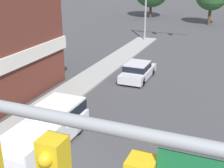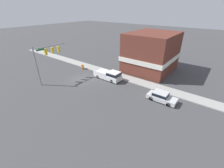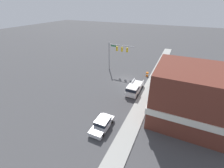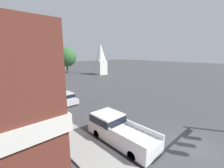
% 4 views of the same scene
% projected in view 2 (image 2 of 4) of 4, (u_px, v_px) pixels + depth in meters
% --- Properties ---
extents(ground_plane, '(200.00, 200.00, 0.00)m').
position_uv_depth(ground_plane, '(81.00, 79.00, 29.24)').
color(ground_plane, '#424244').
extents(sidewalk_curb, '(2.40, 60.00, 0.14)m').
position_uv_depth(sidewalk_curb, '(101.00, 70.00, 33.23)').
color(sidewalk_curb, '#9E9E99').
rests_on(sidewalk_curb, ground).
extents(near_signal_assembly, '(6.47, 0.49, 6.95)m').
position_uv_depth(near_signal_assembly, '(47.00, 55.00, 26.33)').
color(near_signal_assembly, gray).
rests_on(near_signal_assembly, ground).
extents(car_lead, '(1.82, 4.27, 1.40)m').
position_uv_depth(car_lead, '(161.00, 96.00, 22.24)').
color(car_lead, black).
rests_on(car_lead, ground).
extents(pickup_truck_parked, '(2.04, 5.58, 1.81)m').
position_uv_depth(pickup_truck_parked, '(110.00, 75.00, 28.72)').
color(pickup_truck_parked, black).
rests_on(pickup_truck_parked, ground).
extents(construction_barrel, '(0.59, 0.59, 1.00)m').
position_uv_depth(construction_barrel, '(83.00, 67.00, 33.81)').
color(construction_barrel, orange).
rests_on(construction_barrel, ground).
extents(corner_brick_building, '(11.02, 9.31, 8.00)m').
position_uv_depth(corner_brick_building, '(151.00, 53.00, 31.93)').
color(corner_brick_building, brown).
rests_on(corner_brick_building, ground).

